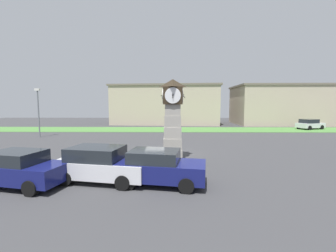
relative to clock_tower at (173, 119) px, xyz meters
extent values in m
plane|color=#38383A|center=(-0.57, 1.15, -2.62)|extent=(88.30, 88.30, 0.00)
cube|color=#A19B91|center=(0.00, 0.00, -2.27)|extent=(1.22, 1.22, 0.72)
cube|color=#9F9A90|center=(0.00, 0.00, -1.55)|extent=(1.16, 1.16, 0.72)
cube|color=#A19C91|center=(0.00, 0.00, -0.84)|extent=(1.09, 1.09, 0.72)
cube|color=#9D988D|center=(0.00, 0.00, -0.12)|extent=(1.02, 1.02, 0.72)
cube|color=#9C978D|center=(0.00, 0.00, 0.60)|extent=(0.96, 0.96, 0.72)
cube|color=#2D2316|center=(0.00, 0.00, 1.49)|extent=(1.19, 1.19, 1.08)
cylinder|color=white|center=(0.00, 0.61, 1.49)|extent=(0.97, 0.04, 0.97)
cube|color=black|center=(0.00, 0.65, 1.49)|extent=(0.06, 0.20, 0.16)
cube|color=black|center=(0.00, 0.65, 1.49)|extent=(0.04, 0.22, 0.33)
cylinder|color=white|center=(0.00, -0.61, 1.49)|extent=(0.97, 0.04, 0.97)
cube|color=black|center=(0.00, -0.65, 1.49)|extent=(0.06, 0.15, 0.21)
cube|color=black|center=(0.00, -0.65, 1.49)|extent=(0.04, 0.14, 0.36)
cylinder|color=white|center=(0.61, 0.00, 1.49)|extent=(0.04, 0.97, 0.97)
cube|color=black|center=(0.65, 0.00, 1.49)|extent=(0.15, 0.06, 0.21)
cube|color=black|center=(0.65, 0.00, 1.49)|extent=(0.30, 0.04, 0.27)
cylinder|color=white|center=(-0.61, 0.00, 1.49)|extent=(0.04, 0.97, 0.97)
cube|color=black|center=(-0.65, 0.00, 1.49)|extent=(0.22, 0.06, 0.05)
cube|color=black|center=(-0.65, 0.00, 1.49)|extent=(0.10, 0.04, 0.37)
pyramid|color=#2D2316|center=(0.00, 0.00, 2.29)|extent=(1.25, 1.25, 0.50)
cylinder|color=#333338|center=(0.10, -1.69, -2.15)|extent=(0.31, 0.31, 0.94)
sphere|color=#333338|center=(0.10, -1.69, -1.64)|extent=(0.28, 0.28, 0.28)
cylinder|color=#333338|center=(-0.20, -3.15, -2.16)|extent=(0.32, 0.32, 0.93)
sphere|color=#333338|center=(-0.20, -3.15, -1.65)|extent=(0.29, 0.29, 0.29)
cube|color=navy|center=(-6.57, -4.85, -1.98)|extent=(4.09, 2.52, 0.75)
cube|color=#1E2328|center=(-6.85, -4.79, -1.34)|extent=(2.38, 2.03, 0.53)
cylinder|color=black|center=(-5.25, -4.25, -2.30)|extent=(0.67, 0.34, 0.64)
cylinder|color=black|center=(-5.59, -5.92, -2.30)|extent=(0.67, 0.34, 0.64)
cylinder|color=black|center=(-7.56, -3.78, -2.30)|extent=(0.67, 0.34, 0.64)
cube|color=silver|center=(-3.27, -4.10, -1.98)|extent=(4.58, 2.65, 0.74)
cube|color=#1E2328|center=(-3.59, -4.04, -1.31)|extent=(2.64, 2.16, 0.60)
cylinder|color=black|center=(-1.79, -3.43, -2.30)|extent=(0.67, 0.33, 0.64)
cylinder|color=black|center=(-2.11, -5.23, -2.30)|extent=(0.67, 0.33, 0.64)
cylinder|color=black|center=(-4.42, -2.96, -2.30)|extent=(0.67, 0.33, 0.64)
cylinder|color=black|center=(-4.74, -4.77, -2.30)|extent=(0.67, 0.33, 0.64)
cube|color=navy|center=(-0.54, -4.52, -1.97)|extent=(4.16, 2.37, 0.76)
cube|color=#1E2328|center=(-0.84, -4.47, -1.34)|extent=(2.39, 1.95, 0.51)
cylinder|color=black|center=(0.79, -3.88, -2.30)|extent=(0.67, 0.32, 0.64)
cylinder|color=black|center=(0.53, -5.54, -2.30)|extent=(0.67, 0.32, 0.64)
cylinder|color=black|center=(-1.62, -3.49, -2.30)|extent=(0.67, 0.32, 0.64)
cylinder|color=black|center=(-1.88, -5.16, -2.30)|extent=(0.67, 0.32, 0.64)
cube|color=silver|center=(19.84, 18.07, -2.03)|extent=(4.21, 3.00, 0.65)
cube|color=#1E2328|center=(19.57, 17.97, -1.43)|extent=(2.55, 2.27, 0.56)
cylinder|color=black|center=(20.65, 19.27, -2.30)|extent=(0.68, 0.43, 0.64)
cylinder|color=black|center=(21.25, 17.70, -2.30)|extent=(0.68, 0.43, 0.64)
cylinder|color=black|center=(18.43, 18.44, -2.30)|extent=(0.68, 0.43, 0.64)
cylinder|color=black|center=(19.02, 16.86, -2.30)|extent=(0.68, 0.43, 0.64)
cylinder|color=slate|center=(-14.48, 9.75, -0.11)|extent=(0.14, 0.14, 5.03)
cube|color=silver|center=(-14.48, 9.75, 2.53)|extent=(0.50, 0.24, 0.24)
cube|color=#B7A88E|center=(-1.01, 28.21, 0.73)|extent=(19.48, 12.36, 6.70)
cube|color=#6E6455|center=(-1.01, 28.21, 4.23)|extent=(20.06, 12.73, 0.30)
cube|color=#B7A88E|center=(18.98, 26.67, 0.69)|extent=(14.87, 10.19, 6.62)
cube|color=#6E6455|center=(18.98, 26.67, 4.15)|extent=(15.31, 10.50, 0.30)
cube|color=#477A38|center=(-1.34, 17.34, -2.60)|extent=(52.98, 6.30, 0.04)
camera|label=1|loc=(-0.07, -14.30, 0.96)|focal=24.00mm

